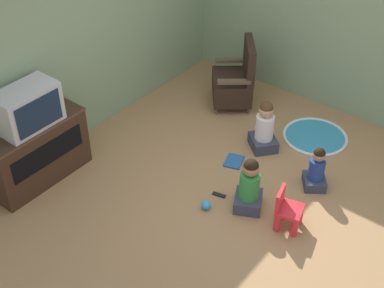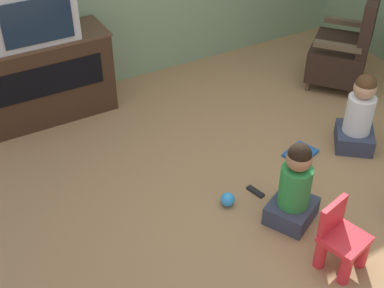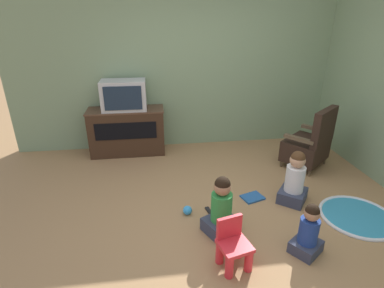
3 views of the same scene
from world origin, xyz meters
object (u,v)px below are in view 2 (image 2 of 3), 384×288
at_px(toy_ball, 228,199).
at_px(yellow_kid_chair, 341,242).
at_px(child_watching_center, 295,188).
at_px(black_armchair, 345,50).
at_px(television, 30,13).
at_px(child_watching_right, 359,116).
at_px(book, 300,153).
at_px(remote_control, 255,192).
at_px(tv_cabinet, 42,77).

bearing_deg(toy_ball, yellow_kid_chair, -68.54).
bearing_deg(toy_ball, child_watching_center, -47.20).
height_order(black_armchair, child_watching_center, black_armchair).
bearing_deg(television, child_watching_right, -39.26).
bearing_deg(child_watching_center, yellow_kid_chair, -116.10).
xyz_separation_m(black_armchair, book, (-1.08, -0.74, -0.34)).
bearing_deg(yellow_kid_chair, television, 98.15).
height_order(toy_ball, remote_control, toy_ball).
relative_size(child_watching_right, remote_control, 4.29).
height_order(child_watching_center, book, child_watching_center).
relative_size(black_armchair, child_watching_right, 1.39).
xyz_separation_m(tv_cabinet, toy_ball, (0.77, -1.81, -0.33)).
bearing_deg(tv_cabinet, toy_ball, -67.09).
distance_m(toy_ball, remote_control, 0.26).
relative_size(yellow_kid_chair, book, 1.51).
height_order(book, remote_control, book).
height_order(yellow_kid_chair, remote_control, yellow_kid_chair).
relative_size(tv_cabinet, toy_ball, 11.48).
distance_m(television, child_watching_right, 2.77).
height_order(television, toy_ball, television).
bearing_deg(television, toy_ball, -66.86).
bearing_deg(yellow_kid_chair, tv_cabinet, 97.99).
height_order(television, child_watching_center, television).
xyz_separation_m(child_watching_center, child_watching_right, (1.00, 0.44, 0.01)).
bearing_deg(tv_cabinet, child_watching_right, -39.60).
bearing_deg(book, child_watching_center, -152.28).
bearing_deg(black_armchair, remote_control, -9.48).
bearing_deg(toy_ball, tv_cabinet, 112.91).
xyz_separation_m(book, remote_control, (-0.59, -0.20, -0.00)).
relative_size(toy_ball, book, 0.34).
xyz_separation_m(toy_ball, book, (0.84, 0.21, -0.04)).
xyz_separation_m(yellow_kid_chair, book, (0.53, 1.02, -0.18)).
bearing_deg(yellow_kid_chair, toy_ball, 96.99).
xyz_separation_m(child_watching_right, book, (-0.46, 0.11, -0.28)).
bearing_deg(remote_control, television, 17.29).
xyz_separation_m(tv_cabinet, television, (0.00, -0.02, 0.59)).
relative_size(yellow_kid_chair, child_watching_center, 0.71).
distance_m(yellow_kid_chair, remote_control, 0.84).
height_order(tv_cabinet, remote_control, tv_cabinet).
relative_size(black_armchair, remote_control, 5.94).
bearing_deg(child_watching_center, child_watching_right, -3.18).
distance_m(television, toy_ball, 2.16).
relative_size(black_armchair, book, 3.02).
relative_size(television, yellow_kid_chair, 1.46).
bearing_deg(remote_control, yellow_kid_chair, 171.97).
bearing_deg(black_armchair, child_watching_center, -0.31).
bearing_deg(yellow_kid_chair, child_watching_right, 27.97).
distance_m(book, remote_control, 0.63).
height_order(child_watching_center, remote_control, child_watching_center).
xyz_separation_m(television, book, (1.61, -1.58, -0.96)).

